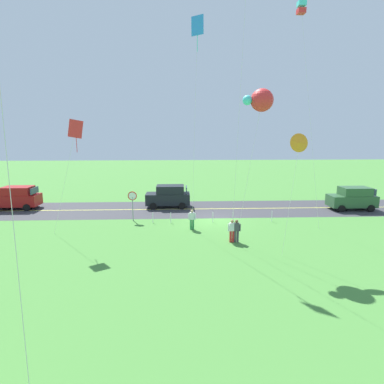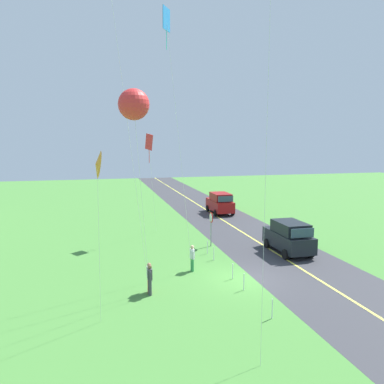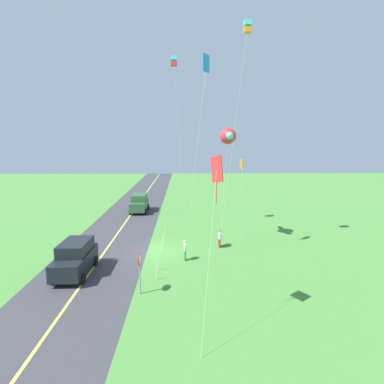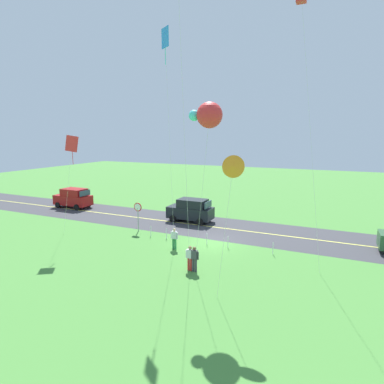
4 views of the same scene
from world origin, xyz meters
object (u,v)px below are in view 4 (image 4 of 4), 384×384
at_px(kite_red_low, 208,115).
at_px(kite_yellow_high, 165,44).
at_px(car_suv_foreground, 191,210).
at_px(person_adult_near, 194,258).
at_px(stop_sign, 138,211).
at_px(kite_orange_near, 233,167).
at_px(person_adult_companion, 190,257).
at_px(kite_green_far, 72,145).
at_px(car_parked_east_far, 73,198).
at_px(person_child_watcher, 174,238).

height_order(kite_red_low, kite_yellow_high, kite_yellow_high).
xyz_separation_m(car_suv_foreground, person_adult_near, (-5.00, 10.48, -0.29)).
relative_size(stop_sign, kite_orange_near, 0.34).
height_order(car_suv_foreground, person_adult_companion, car_suv_foreground).
bearing_deg(person_adult_companion, kite_green_far, -159.76).
distance_m(car_parked_east_far, kite_yellow_high, 23.34).
height_order(car_suv_foreground, person_child_watcher, car_suv_foreground).
bearing_deg(stop_sign, car_suv_foreground, -121.27).
xyz_separation_m(stop_sign, kite_red_low, (-9.05, 6.43, 7.61)).
relative_size(person_adult_companion, kite_red_low, 0.16).
height_order(car_parked_east_far, kite_red_low, kite_red_low).
xyz_separation_m(car_parked_east_far, kite_yellow_high, (-17.36, 8.92, 12.80)).
bearing_deg(car_suv_foreground, kite_yellow_high, 104.57).
bearing_deg(car_suv_foreground, stop_sign, 58.73).
xyz_separation_m(kite_yellow_high, kite_orange_near, (-5.73, 3.92, -7.09)).
height_order(car_suv_foreground, kite_red_low, kite_red_low).
relative_size(person_child_watcher, kite_red_low, 0.16).
xyz_separation_m(stop_sign, person_child_watcher, (-4.97, 2.70, -0.94)).
distance_m(car_parked_east_far, kite_orange_near, 27.03).
xyz_separation_m(stop_sign, kite_yellow_high, (-5.25, 4.17, 12.15)).
bearing_deg(person_child_watcher, car_suv_foreground, 173.76).
bearing_deg(person_adult_companion, kite_red_low, 0.65).
bearing_deg(car_parked_east_far, kite_yellow_high, 152.82).
bearing_deg(kite_orange_near, kite_red_low, -40.79).
bearing_deg(kite_red_low, stop_sign, -35.40).
bearing_deg(car_suv_foreground, car_parked_east_far, 0.23).
bearing_deg(car_parked_east_far, car_suv_foreground, -179.77).
height_order(person_child_watcher, kite_yellow_high, kite_yellow_high).
distance_m(car_parked_east_far, person_adult_near, 22.57).
relative_size(person_child_watcher, kite_yellow_high, 0.11).
bearing_deg(kite_green_far, car_parked_east_far, -44.35).
xyz_separation_m(kite_red_low, kite_yellow_high, (3.80, -2.26, 4.54)).
distance_m(kite_red_low, kite_yellow_high, 6.34).
height_order(car_suv_foreground, kite_orange_near, kite_orange_near).
distance_m(car_suv_foreground, stop_sign, 5.65).
height_order(person_adult_near, person_adult_companion, same).
xyz_separation_m(person_child_watcher, kite_yellow_high, (-0.28, 1.48, 13.09)).
xyz_separation_m(car_parked_east_far, kite_red_low, (-21.16, 11.17, 8.26)).
xyz_separation_m(person_child_watcher, kite_orange_near, (-6.01, 5.40, 6.01)).
relative_size(person_adult_companion, person_child_watcher, 1.00).
bearing_deg(car_suv_foreground, person_child_watcher, 105.31).
bearing_deg(kite_green_far, kite_yellow_high, 179.42).
bearing_deg(kite_orange_near, person_adult_companion, -35.79).
relative_size(car_parked_east_far, person_adult_companion, 2.75).
distance_m(car_parked_east_far, person_child_watcher, 18.63).
relative_size(car_parked_east_far, kite_green_far, 0.53).
height_order(person_adult_companion, kite_orange_near, kite_orange_near).
xyz_separation_m(car_parked_east_far, kite_orange_near, (-23.09, 12.84, 5.72)).
bearing_deg(kite_orange_near, person_child_watcher, -41.92).
distance_m(stop_sign, kite_yellow_high, 13.88).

